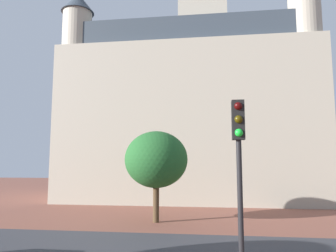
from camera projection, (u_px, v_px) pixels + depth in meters
name	position (u px, v px, depth m)	size (l,w,h in m)	color
ground_plane	(162.00, 251.00, 12.89)	(120.00, 120.00, 0.00)	brown
landmark_building	(191.00, 111.00, 33.29)	(24.67, 13.39, 29.76)	#B2A893
traffic_light_pole	(239.00, 169.00, 6.92)	(0.28, 0.34, 5.04)	black
tree_curb_far	(156.00, 160.00, 19.62)	(3.95, 3.95, 5.63)	#4C3823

